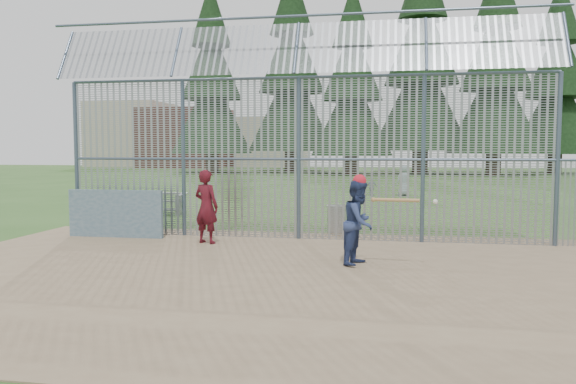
% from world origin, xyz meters
% --- Properties ---
extents(ground, '(120.00, 120.00, 0.00)m').
position_xyz_m(ground, '(0.00, 0.00, 0.00)').
color(ground, '#2D511E').
rests_on(ground, ground).
extents(dirt_infield, '(14.00, 10.00, 0.02)m').
position_xyz_m(dirt_infield, '(0.00, -0.50, 0.01)').
color(dirt_infield, '#756047').
rests_on(dirt_infield, ground).
extents(dugout_wall, '(2.50, 0.12, 1.20)m').
position_xyz_m(dugout_wall, '(-4.60, 2.90, 0.62)').
color(dugout_wall, '#38566B').
rests_on(dugout_wall, dirt_infield).
extents(batter, '(0.84, 0.95, 1.64)m').
position_xyz_m(batter, '(1.65, 0.63, 0.84)').
color(batter, navy).
rests_on(batter, dirt_infield).
extents(onlooker, '(0.74, 0.61, 1.75)m').
position_xyz_m(onlooker, '(-2.04, 2.42, 0.89)').
color(onlooker, maroon).
rests_on(onlooker, dirt_infield).
extents(bg_kid_standing, '(0.87, 0.81, 1.49)m').
position_xyz_m(bg_kid_standing, '(2.90, 17.12, 0.75)').
color(bg_kid_standing, gray).
rests_on(bg_kid_standing, ground).
extents(bg_kid_seated, '(0.54, 0.29, 0.88)m').
position_xyz_m(bg_kid_seated, '(1.42, 16.64, 0.44)').
color(bg_kid_seated, slate).
rests_on(bg_kid_seated, ground).
extents(batting_gear, '(1.58, 0.41, 0.53)m').
position_xyz_m(batting_gear, '(1.81, 0.59, 1.56)').
color(batting_gear, red).
rests_on(batting_gear, ground).
extents(trash_can, '(0.56, 0.56, 0.82)m').
position_xyz_m(trash_can, '(0.84, 4.73, 0.38)').
color(trash_can, '#999CA2').
rests_on(trash_can, ground).
extents(bleacher, '(3.00, 0.95, 0.72)m').
position_xyz_m(bleacher, '(-6.20, 7.95, 0.41)').
color(bleacher, gray).
rests_on(bleacher, ground).
extents(backstop_fence, '(20.09, 0.81, 5.30)m').
position_xyz_m(backstop_fence, '(1.81, 3.43, 2.36)').
color(backstop_fence, '#47566B').
rests_on(backstop_fence, ground).
extents(conifer_row, '(38.48, 12.26, 20.20)m').
position_xyz_m(conifer_row, '(1.93, 41.51, 10.83)').
color(conifer_row, '#332319').
rests_on(conifer_row, ground).
extents(distant_buildings, '(26.50, 10.50, 8.00)m').
position_xyz_m(distant_buildings, '(-23.18, 56.49, 3.60)').
color(distant_buildings, brown).
rests_on(distant_buildings, ground).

